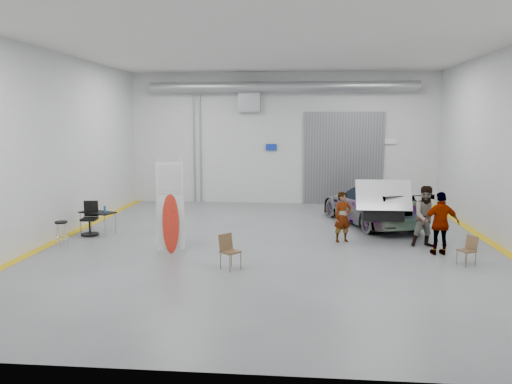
# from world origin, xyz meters

# --- Properties ---
(ground) EXTENTS (16.00, 16.00, 0.00)m
(ground) POSITION_xyz_m (0.00, 0.00, 0.00)
(ground) COLOR slate
(ground) RESTS_ON ground
(room_shell) EXTENTS (14.02, 16.18, 6.01)m
(room_shell) POSITION_xyz_m (0.24, 2.22, 4.08)
(room_shell) COLOR silver
(room_shell) RESTS_ON ground
(sedan_car) EXTENTS (3.74, 5.58, 1.50)m
(sedan_car) POSITION_xyz_m (3.50, 3.48, 0.75)
(sedan_car) COLOR white
(sedan_car) RESTS_ON ground
(person_a) EXTENTS (0.68, 0.57, 1.59)m
(person_a) POSITION_xyz_m (2.21, 0.60, 0.80)
(person_a) COLOR #926A4F
(person_a) RESTS_ON ground
(person_b) EXTENTS (0.96, 0.76, 1.87)m
(person_b) POSITION_xyz_m (4.69, 0.18, 0.93)
(person_b) COLOR slate
(person_b) RESTS_ON ground
(person_c) EXTENTS (1.09, 0.53, 1.82)m
(person_c) POSITION_xyz_m (4.86, -0.70, 0.91)
(person_c) COLOR olive
(person_c) RESTS_ON ground
(surfboard_display) EXTENTS (0.77, 0.36, 2.80)m
(surfboard_display) POSITION_xyz_m (-2.90, -1.22, 1.13)
(surfboard_display) COLOR white
(surfboard_display) RESTS_ON ground
(folding_chair_near) EXTENTS (0.59, 0.68, 0.90)m
(folding_chair_near) POSITION_xyz_m (-0.89, -2.67, 0.28)
(folding_chair_near) COLOR brown
(folding_chair_near) RESTS_ON ground
(folding_chair_far) EXTENTS (0.49, 0.60, 0.79)m
(folding_chair_far) POSITION_xyz_m (5.26, -1.76, 0.25)
(folding_chair_far) COLOR brown
(folding_chair_far) RESTS_ON ground
(shop_stool) EXTENTS (0.39, 0.39, 0.77)m
(shop_stool) POSITION_xyz_m (-6.36, -0.76, 0.38)
(shop_stool) COLOR black
(shop_stool) RESTS_ON ground
(work_table) EXTENTS (1.32, 0.99, 0.97)m
(work_table) POSITION_xyz_m (-6.01, 1.01, 0.75)
(work_table) COLOR gray
(work_table) RESTS_ON ground
(office_chair) EXTENTS (0.60, 0.60, 1.12)m
(office_chair) POSITION_xyz_m (-6.12, 0.79, 0.49)
(office_chair) COLOR black
(office_chair) RESTS_ON ground
(trunk_lid) EXTENTS (1.75, 1.06, 0.04)m
(trunk_lid) POSITION_xyz_m (3.50, 1.15, 1.52)
(trunk_lid) COLOR silver
(trunk_lid) RESTS_ON sedan_car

